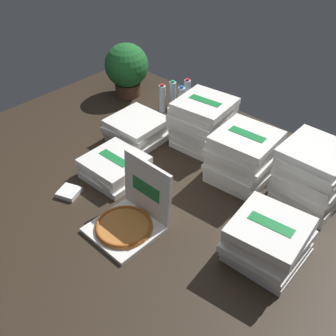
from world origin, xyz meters
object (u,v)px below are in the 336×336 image
at_px(open_pizza_box, 130,217).
at_px(pizza_stack_left_far, 312,177).
at_px(pizza_stack_right_near, 203,123).
at_px(napkin_pile, 69,192).
at_px(pizza_stack_center_far, 243,157).
at_px(water_bottle_2, 181,100).
at_px(pizza_stack_left_mid, 115,167).
at_px(potted_plant, 127,68).
at_px(water_bottle_3, 173,95).
at_px(pizza_stack_left_near, 137,129).
at_px(water_bottle_1, 162,98).
at_px(pizza_stack_right_mid, 268,241).
at_px(water_bottle_0, 187,93).

height_order(open_pizza_box, pizza_stack_left_far, pizza_stack_left_far).
relative_size(pizza_stack_right_near, napkin_pile, 3.38).
bearing_deg(pizza_stack_center_far, water_bottle_2, 157.06).
distance_m(pizza_stack_right_near, water_bottle_2, 0.47).
relative_size(pizza_stack_right_near, water_bottle_2, 1.71).
distance_m(pizza_stack_right_near, pizza_stack_left_far, 0.87).
distance_m(pizza_stack_left_mid, potted_plant, 1.15).
bearing_deg(pizza_stack_left_far, potted_plant, 174.34).
distance_m(pizza_stack_right_near, potted_plant, 0.98).
height_order(pizza_stack_right_near, napkin_pile, pizza_stack_right_near).
bearing_deg(water_bottle_3, pizza_stack_left_near, -76.19).
height_order(pizza_stack_left_mid, water_bottle_3, water_bottle_3).
height_order(pizza_stack_left_near, water_bottle_1, water_bottle_1).
distance_m(open_pizza_box, pizza_stack_left_mid, 0.49).
relative_size(pizza_stack_left_mid, pizza_stack_left_far, 0.97).
distance_m(pizza_stack_left_mid, water_bottle_1, 0.89).
distance_m(pizza_stack_right_mid, water_bottle_0, 1.68).
bearing_deg(water_bottle_3, water_bottle_1, -100.02).
relative_size(water_bottle_2, potted_plant, 0.53).
xyz_separation_m(pizza_stack_left_far, water_bottle_2, (-1.28, 0.26, -0.08)).
bearing_deg(pizza_stack_left_far, pizza_stack_left_mid, -148.81).
relative_size(pizza_stack_left_near, napkin_pile, 3.42).
distance_m(pizza_stack_left_mid, pizza_stack_center_far, 0.84).
bearing_deg(water_bottle_1, open_pizza_box, -53.81).
xyz_separation_m(pizza_stack_left_mid, potted_plant, (-0.78, 0.82, 0.18)).
xyz_separation_m(open_pizza_box, water_bottle_0, (-0.70, 1.28, 0.04)).
relative_size(pizza_stack_right_near, water_bottle_3, 1.71).
bearing_deg(water_bottle_2, pizza_stack_left_mid, -76.02).
xyz_separation_m(pizza_stack_left_far, potted_plant, (-1.84, 0.18, 0.05)).
bearing_deg(water_bottle_1, potted_plant, 179.49).
bearing_deg(napkin_pile, water_bottle_1, 104.26).
height_order(pizza_stack_left_mid, water_bottle_1, water_bottle_1).
bearing_deg(pizza_stack_left_mid, water_bottle_0, 105.03).
xyz_separation_m(water_bottle_3, potted_plant, (-0.44, -0.10, 0.13)).
bearing_deg(pizza_stack_left_near, pizza_stack_center_far, 10.08).
relative_size(water_bottle_1, water_bottle_3, 1.00).
distance_m(pizza_stack_left_mid, pizza_stack_left_far, 1.24).
bearing_deg(pizza_stack_left_mid, pizza_stack_right_near, 74.66).
distance_m(pizza_stack_right_mid, pizza_stack_left_far, 0.56).
bearing_deg(pizza_stack_center_far, water_bottle_0, 151.62).
height_order(water_bottle_0, water_bottle_2, same).
xyz_separation_m(pizza_stack_left_near, potted_plant, (-0.57, 0.43, 0.16)).
relative_size(pizza_stack_right_near, potted_plant, 0.91).
bearing_deg(pizza_stack_left_near, water_bottle_2, 91.59).
height_order(pizza_stack_center_far, napkin_pile, pizza_stack_center_far).
xyz_separation_m(pizza_stack_right_mid, pizza_stack_right_near, (-0.93, 0.59, 0.04)).
relative_size(pizza_stack_right_mid, pizza_stack_left_near, 0.99).
bearing_deg(open_pizza_box, pizza_stack_right_near, 104.32).
distance_m(water_bottle_2, water_bottle_3, 0.12).
bearing_deg(open_pizza_box, napkin_pile, -170.45).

